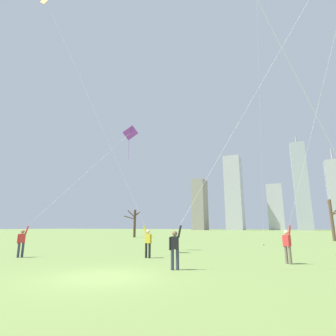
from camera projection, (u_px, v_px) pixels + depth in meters
ground_plane at (102, 277)px, 9.57m from camera, size 400.00×400.00×0.00m
kite_flyer_midfield_left_pink at (325, 146)px, 7.16m from camera, size 5.26×4.14×14.40m
kite_flyer_midfield_right_orange at (122, 181)px, 16.78m from camera, size 9.57×2.38×20.51m
kite_flyer_far_back_red at (210, 182)px, 11.73m from camera, size 8.83×2.47×15.76m
kite_flyer_midfield_center_teal at (301, 185)px, 12.82m from camera, size 5.43×4.44×17.25m
kite_flyer_foreground_left_purple at (49, 214)px, 17.16m from camera, size 4.21×6.95×10.16m
distant_kite_high_overhead_white at (257, 6)px, 28.37m from camera, size 1.76×3.98×28.22m
bare_tree_leftmost at (332, 218)px, 34.49m from camera, size 2.20×3.02×5.37m
bare_tree_right_of_center at (134, 222)px, 46.56m from camera, size 2.52×2.80×4.78m
skyline_slender_spire at (275, 207)px, 151.96m from camera, size 8.46×5.70×26.36m
skyline_squat_block at (301, 186)px, 145.06m from camera, size 7.35×9.78×52.77m
skyline_mid_tower_left at (200, 205)px, 157.10m from camera, size 7.36×10.72×29.76m
skyline_tall_tower at (234, 193)px, 154.08m from camera, size 9.27×11.73×42.79m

